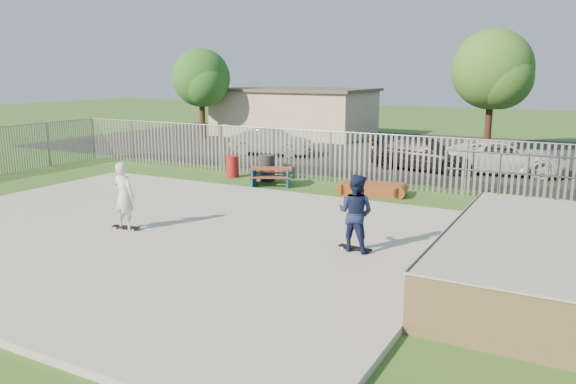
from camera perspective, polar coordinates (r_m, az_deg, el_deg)
The scene contains 19 objects.
ground at distance 15.43m, azimuth -13.15°, elevation -4.29°, with size 120.00×120.00×0.00m, color #3C6021.
concrete_slab at distance 15.40m, azimuth -13.17°, elevation -4.03°, with size 15.00×12.00×0.15m, color #A3A39E.
quarter_pipe at distance 12.60m, azimuth 25.25°, elevation -6.22°, with size 5.50×7.05×2.19m.
fence at distance 18.26m, azimuth -1.37°, elevation 1.78°, with size 26.04×16.02×2.00m.
picnic_table at distance 21.56m, azimuth -1.73°, elevation 1.61°, with size 2.00×1.86×0.67m.
funbox at distance 20.15m, azimuth 8.52°, elevation 0.32°, with size 2.17×1.36×0.40m.
trash_bin_red at distance 23.30m, azimuth -5.66°, elevation 2.59°, with size 0.53×0.53×0.88m, color maroon.
trash_bin_grey at distance 22.48m, azimuth -2.14°, elevation 2.48°, with size 0.62×0.62×1.03m, color #252427.
parking_lot at distance 31.89m, azimuth 10.06°, elevation 4.24°, with size 40.00×18.00×0.02m, color black.
car_silver at distance 29.28m, azimuth -1.74°, elevation 5.12°, with size 1.47×4.21×1.39m, color #B2B1B6.
car_dark at distance 25.53m, azimuth 13.59°, elevation 3.79°, with size 1.98×4.87×1.41m, color black.
car_white at distance 25.54m, azimuth 21.15°, elevation 3.31°, with size 2.34×5.07×1.41m, color silver.
building at distance 38.53m, azimuth 0.64°, elevation 8.14°, with size 10.40×6.40×3.20m.
tree_left at distance 37.48m, azimuth -8.81°, elevation 11.38°, with size 3.74×3.74×5.78m.
tree_mid at distance 32.17m, azimuth 20.05°, elevation 11.60°, with size 4.22×4.22×6.51m.
skateboard_a at distance 13.39m, azimuth 6.78°, elevation -5.73°, with size 0.81×0.27×0.08m.
skateboard_b at distance 15.64m, azimuth -16.14°, elevation -3.51°, with size 0.82×0.32×0.08m.
skater_navy at distance 13.15m, azimuth 6.88°, elevation -2.11°, with size 0.88×0.69×1.82m, color #141D3F.
skater_white at distance 15.43m, azimuth -16.33°, elevation -0.40°, with size 0.66×0.44×1.82m, color silver.
Camera 1 is at (9.94, -11.00, 4.27)m, focal length 35.00 mm.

